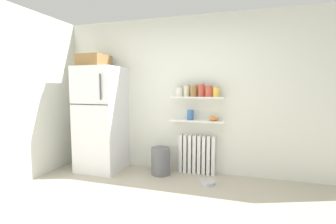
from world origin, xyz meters
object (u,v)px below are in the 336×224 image
Objects in this scene: storage_jar_3 at (201,90)px; storage_jar_2 at (194,91)px; storage_jar_0 at (179,91)px; trash_bin at (161,161)px; storage_jar_1 at (186,91)px; storage_jar_5 at (216,92)px; refrigerator at (101,116)px; shelf_bowl at (214,119)px; radiator at (197,154)px; storage_jar_4 at (209,91)px; pet_food_bowl at (208,183)px; vase at (190,115)px.

storage_jar_2 is at bearing 180.00° from storage_jar_3.
storage_jar_3 is at bearing -0.00° from storage_jar_0.
storage_jar_1 is at bearing 26.59° from trash_bin.
storage_jar_1 is 1.18× the size of storage_jar_5.
refrigerator is 1.92m from shelf_bowl.
radiator is 1.09m from storage_jar_0.
storage_jar_4 is 0.45m from shelf_bowl.
trash_bin is at bearing 166.12° from pet_food_bowl.
storage_jar_5 is 0.56m from vase.
storage_jar_3 reaches higher than storage_jar_4.
shelf_bowl is 0.99m from pet_food_bowl.
trash_bin is at bearing -158.51° from radiator.
shelf_bowl reaches higher than trash_bin.
storage_jar_5 is at bearing 0.00° from storage_jar_3.
storage_jar_1 is 1.23m from trash_bin.
storage_jar_5 is 0.78× the size of pet_food_bowl.
refrigerator reaches higher than storage_jar_0.
refrigerator is at bearing -177.55° from trash_bin.
storage_jar_3 is 1.33× the size of vase.
storage_jar_0 is 0.79× the size of pet_food_bowl.
storage_jar_4 is (1.82, 0.24, 0.44)m from refrigerator.
storage_jar_3 is at bearing 0.00° from vase.
vase is at bearing -164.84° from radiator.
storage_jar_0 is at bearing 36.13° from trash_bin.
storage_jar_5 reaches higher than vase.
shelf_bowl is at bearing 0.00° from storage_jar_4.
vase is 0.37× the size of trash_bin.
refrigerator is 2.10m from pet_food_bowl.
radiator is at bearing 174.29° from storage_jar_5.
trash_bin is 0.86m from pet_food_bowl.
storage_jar_5 is (0.60, -0.00, -0.00)m from storage_jar_0.
storage_jar_0 is 0.12m from storage_jar_1.
radiator is 4.11× the size of shelf_bowl.
storage_jar_3 reaches higher than storage_jar_2.
storage_jar_2 is 0.91× the size of pet_food_bowl.
storage_jar_0 is at bearing 10.07° from refrigerator.
storage_jar_5 is at bearing 0.00° from storage_jar_1.
storage_jar_2 is 0.44× the size of trash_bin.
radiator is 0.57m from pet_food_bowl.
storage_jar_1 is at bearing -180.00° from storage_jar_3.
refrigerator is 1.54m from storage_jar_1.
storage_jar_2 is 0.40m from vase.
vase is 0.38m from shelf_bowl.
storage_jar_3 is at bearing 180.00° from storage_jar_5.
storage_jar_1 is 0.36m from storage_jar_4.
trash_bin is at bearing -153.41° from storage_jar_1.
refrigerator is 2.00m from storage_jar_5.
storage_jar_5 is at bearing 6.98° from refrigerator.
shelf_bowl is at bearing 0.00° from storage_jar_3.
storage_jar_1 reaches higher than radiator.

